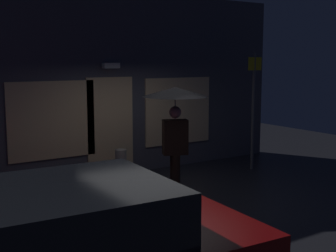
# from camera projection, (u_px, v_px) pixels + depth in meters

# --- Properties ---
(ground_plane) EXTENTS (18.00, 18.00, 0.00)m
(ground_plane) POSITION_uv_depth(u_px,v_px,m) (164.00, 200.00, 8.52)
(ground_plane) COLOR #26262B
(building_facade) EXTENTS (9.20, 0.48, 4.06)m
(building_facade) POSITION_uv_depth(u_px,v_px,m) (107.00, 86.00, 10.17)
(building_facade) COLOR #4C4C56
(building_facade) RESTS_ON ground
(person_with_umbrella) EXTENTS (1.24, 1.24, 2.08)m
(person_with_umbrella) POSITION_uv_depth(u_px,v_px,m) (175.00, 109.00, 8.55)
(person_with_umbrella) COLOR black
(person_with_umbrella) RESTS_ON ground
(street_sign_post) EXTENTS (0.40, 0.07, 2.73)m
(street_sign_post) POSITION_uv_depth(u_px,v_px,m) (253.00, 105.00, 10.76)
(street_sign_post) COLOR #595B60
(street_sign_post) RESTS_ON ground
(sidewalk_bollard) EXTENTS (0.24, 0.24, 0.69)m
(sidewalk_bollard) POSITION_uv_depth(u_px,v_px,m) (121.00, 165.00, 9.81)
(sidewalk_bollard) COLOR #B2A899
(sidewalk_bollard) RESTS_ON ground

